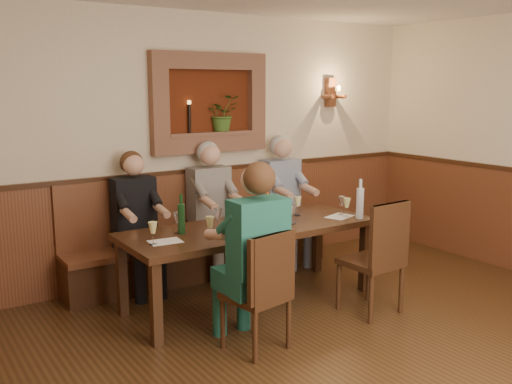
# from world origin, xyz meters

# --- Properties ---
(room_shell) EXTENTS (6.04, 6.04, 2.82)m
(room_shell) POSITION_xyz_m (0.00, 0.00, 1.89)
(room_shell) COLOR beige
(room_shell) RESTS_ON ground
(wainscoting) EXTENTS (6.02, 6.02, 1.15)m
(wainscoting) POSITION_xyz_m (0.00, -0.00, 0.59)
(wainscoting) COLOR #5D2F1A
(wainscoting) RESTS_ON ground
(wall_niche) EXTENTS (1.36, 0.30, 1.06)m
(wall_niche) POSITION_xyz_m (0.24, 2.94, 1.81)
(wall_niche) COLOR #4E1C0B
(wall_niche) RESTS_ON ground
(wall_sconce) EXTENTS (0.25, 0.20, 0.35)m
(wall_sconce) POSITION_xyz_m (1.90, 2.93, 1.94)
(wall_sconce) COLOR #5D2F1A
(wall_sconce) RESTS_ON ground
(dining_table) EXTENTS (2.40, 0.90, 0.75)m
(dining_table) POSITION_xyz_m (0.00, 1.85, 0.68)
(dining_table) COLOR #361C10
(dining_table) RESTS_ON ground
(bench) EXTENTS (3.00, 0.45, 1.11)m
(bench) POSITION_xyz_m (0.00, 2.79, 0.33)
(bench) COLOR #381E0F
(bench) RESTS_ON ground
(chair_near_left) EXTENTS (0.50, 0.50, 0.96)m
(chair_near_left) POSITION_xyz_m (-0.49, 1.00, 0.28)
(chair_near_left) COLOR #361C10
(chair_near_left) RESTS_ON ground
(chair_near_right) EXTENTS (0.48, 0.48, 1.04)m
(chair_near_right) POSITION_xyz_m (0.79, 1.04, 0.30)
(chair_near_right) COLOR #361C10
(chair_near_right) RESTS_ON ground
(person_bench_left) EXTENTS (0.41, 0.51, 1.41)m
(person_bench_left) POSITION_xyz_m (-0.77, 2.69, 0.58)
(person_bench_left) COLOR black
(person_bench_left) RESTS_ON ground
(person_bench_mid) EXTENTS (0.43, 0.53, 1.46)m
(person_bench_mid) POSITION_xyz_m (0.08, 2.69, 0.60)
(person_bench_mid) COLOR #514B4A
(person_bench_mid) RESTS_ON ground
(person_bench_right) EXTENTS (0.44, 0.54, 1.48)m
(person_bench_right) POSITION_xyz_m (1.02, 2.69, 0.61)
(person_bench_right) COLOR navy
(person_bench_right) RESTS_ON ground
(person_chair_front) EXTENTS (0.44, 0.55, 1.48)m
(person_chair_front) POSITION_xyz_m (-0.49, 1.07, 0.62)
(person_chair_front) COLOR #175153
(person_chair_front) RESTS_ON ground
(spittoon_bucket) EXTENTS (0.28, 0.28, 0.25)m
(spittoon_bucket) POSITION_xyz_m (-0.00, 1.73, 0.88)
(spittoon_bucket) COLOR #B70B1F
(spittoon_bucket) RESTS_ON dining_table
(wine_bottle_green_a) EXTENTS (0.08, 0.08, 0.37)m
(wine_bottle_green_a) POSITION_xyz_m (0.18, 1.83, 0.90)
(wine_bottle_green_a) COLOR #19471E
(wine_bottle_green_a) RESTS_ON dining_table
(wine_bottle_green_b) EXTENTS (0.08, 0.08, 0.35)m
(wine_bottle_green_b) POSITION_xyz_m (-0.66, 1.94, 0.89)
(wine_bottle_green_b) COLOR #19471E
(wine_bottle_green_b) RESTS_ON dining_table
(water_bottle) EXTENTS (0.08, 0.08, 0.39)m
(water_bottle) POSITION_xyz_m (1.05, 1.50, 0.91)
(water_bottle) COLOR silver
(water_bottle) RESTS_ON dining_table
(tasting_sheet_a) EXTENTS (0.29, 0.22, 0.00)m
(tasting_sheet_a) POSITION_xyz_m (-0.89, 1.77, 0.75)
(tasting_sheet_a) COLOR white
(tasting_sheet_a) RESTS_ON dining_table
(tasting_sheet_b) EXTENTS (0.28, 0.21, 0.00)m
(tasting_sheet_b) POSITION_xyz_m (0.05, 1.68, 0.75)
(tasting_sheet_b) COLOR white
(tasting_sheet_b) RESTS_ON dining_table
(tasting_sheet_c) EXTENTS (0.32, 0.27, 0.00)m
(tasting_sheet_c) POSITION_xyz_m (0.95, 1.67, 0.75)
(tasting_sheet_c) COLOR white
(tasting_sheet_c) RESTS_ON dining_table
(tasting_sheet_d) EXTENTS (0.30, 0.26, 0.00)m
(tasting_sheet_d) POSITION_xyz_m (-0.31, 1.57, 0.75)
(tasting_sheet_d) COLOR white
(tasting_sheet_d) RESTS_ON dining_table
(wine_glass_0) EXTENTS (0.08, 0.08, 0.19)m
(wine_glass_0) POSITION_xyz_m (-1.01, 1.74, 0.85)
(wine_glass_0) COLOR #EDE98D
(wine_glass_0) RESTS_ON dining_table
(wine_glass_1) EXTENTS (0.08, 0.08, 0.19)m
(wine_glass_1) POSITION_xyz_m (-0.68, 1.96, 0.85)
(wine_glass_1) COLOR white
(wine_glass_1) RESTS_ON dining_table
(wine_glass_2) EXTENTS (0.08, 0.08, 0.19)m
(wine_glass_2) POSITION_xyz_m (-0.53, 1.66, 0.85)
(wine_glass_2) COLOR #EDE98D
(wine_glass_2) RESTS_ON dining_table
(wine_glass_3) EXTENTS (0.08, 0.08, 0.19)m
(wine_glass_3) POSITION_xyz_m (-0.32, 1.90, 0.85)
(wine_glass_3) COLOR white
(wine_glass_3) RESTS_ON dining_table
(wine_glass_4) EXTENTS (0.08, 0.08, 0.19)m
(wine_glass_4) POSITION_xyz_m (0.01, 1.69, 0.85)
(wine_glass_4) COLOR #EDE98D
(wine_glass_4) RESTS_ON dining_table
(wine_glass_5) EXTENTS (0.08, 0.08, 0.19)m
(wine_glass_5) POSITION_xyz_m (0.15, 1.93, 0.85)
(wine_glass_5) COLOR #EDE98D
(wine_glass_5) RESTS_ON dining_table
(wine_glass_6) EXTENTS (0.08, 0.08, 0.19)m
(wine_glass_6) POSITION_xyz_m (0.37, 1.69, 0.85)
(wine_glass_6) COLOR white
(wine_glass_6) RESTS_ON dining_table
(wine_glass_7) EXTENTS (0.08, 0.08, 0.19)m
(wine_glass_7) POSITION_xyz_m (0.63, 1.94, 0.85)
(wine_glass_7) COLOR #EDE98D
(wine_glass_7) RESTS_ON dining_table
(wine_glass_8) EXTENTS (0.08, 0.08, 0.19)m
(wine_glass_8) POSITION_xyz_m (1.01, 1.72, 0.85)
(wine_glass_8) COLOR white
(wine_glass_8) RESTS_ON dining_table
(wine_glass_9) EXTENTS (0.08, 0.08, 0.19)m
(wine_glass_9) POSITION_xyz_m (-0.15, 1.55, 0.85)
(wine_glass_9) COLOR #EDE98D
(wine_glass_9) RESTS_ON dining_table
(wine_glass_10) EXTENTS (0.08, 0.08, 0.19)m
(wine_glass_10) POSITION_xyz_m (0.99, 1.62, 0.85)
(wine_glass_10) COLOR #EDE98D
(wine_glass_10) RESTS_ON dining_table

